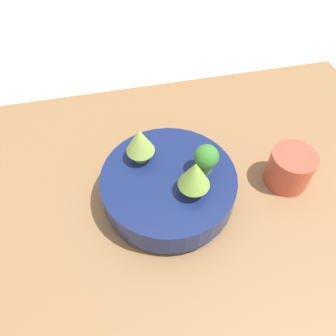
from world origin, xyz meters
The scene contains 7 objects.
ground_plane centered at (0.00, 0.00, 0.00)m, with size 6.00×6.00×0.00m, color beige.
table centered at (0.00, 0.00, 0.02)m, with size 1.16×0.74×0.04m.
bowl centered at (0.01, 0.00, 0.08)m, with size 0.26×0.26×0.07m.
broccoli_floret_right centered at (0.08, 0.00, 0.14)m, with size 0.05×0.05×0.06m.
romanesco_piece_far centered at (-0.03, 0.06, 0.16)m, with size 0.05×0.05×0.08m.
romanesco_piece_near centered at (0.05, -0.04, 0.16)m, with size 0.06×0.06×0.08m.
cup centered at (0.26, -0.01, 0.08)m, with size 0.09×0.09×0.08m.
Camera 1 is at (-0.07, -0.36, 0.60)m, focal length 35.00 mm.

